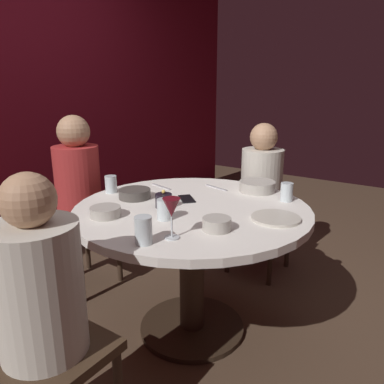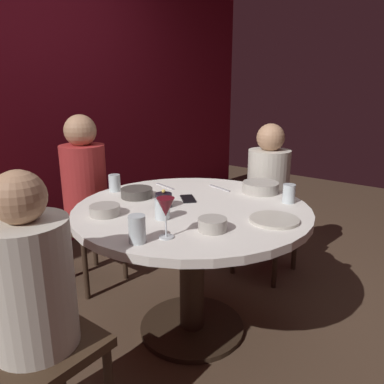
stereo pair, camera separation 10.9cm
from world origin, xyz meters
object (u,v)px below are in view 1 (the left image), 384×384
(bowl_sauce_side, at_px, (257,186))
(cup_center_front, at_px, (287,192))
(seated_diner_back, at_px, (78,184))
(cup_near_candle, at_px, (164,209))
(cell_phone, at_px, (187,199))
(bowl_small_white, at_px, (135,194))
(cup_by_right_diner, at_px, (143,230))
(seated_diner_left, at_px, (40,294))
(dinner_plate, at_px, (276,218))
(bowl_serving_large, at_px, (217,224))
(dining_table, at_px, (192,236))
(cup_by_left_diner, at_px, (111,184))
(candle_holder, at_px, (164,200))
(bowl_salad_center, at_px, (105,212))
(wine_glass, at_px, (171,209))
(seated_diner_right, at_px, (261,182))

(bowl_sauce_side, distance_m, cup_center_front, 0.23)
(seated_diner_back, relative_size, cup_near_candle, 11.96)
(cell_phone, relative_size, bowl_small_white, 0.78)
(cell_phone, distance_m, cup_by_right_diner, 0.63)
(bowl_small_white, height_order, cup_by_right_diner, cup_by_right_diner)
(cup_by_right_diner, bearing_deg, bowl_sauce_side, -3.10)
(bowl_small_white, relative_size, cup_near_candle, 1.81)
(seated_diner_left, relative_size, seated_diner_back, 0.94)
(dinner_plate, relative_size, bowl_small_white, 1.31)
(dinner_plate, height_order, cup_center_front, cup_center_front)
(bowl_serving_large, height_order, cup_center_front, cup_center_front)
(dining_table, height_order, dinner_plate, dinner_plate)
(cup_near_candle, relative_size, cup_by_left_diner, 0.98)
(dinner_plate, bearing_deg, cup_center_front, 12.13)
(dining_table, relative_size, cup_near_candle, 12.56)
(candle_holder, distance_m, cup_near_candle, 0.18)
(bowl_salad_center, relative_size, cup_center_front, 1.46)
(dining_table, xyz_separation_m, seated_diner_back, (0.00, 0.92, 0.15))
(cup_by_left_diner, bearing_deg, cell_phone, -73.31)
(cup_by_left_diner, bearing_deg, candle_holder, -95.52)
(dining_table, xyz_separation_m, candle_holder, (-0.09, 0.12, 0.21))
(cell_phone, relative_size, cup_center_front, 1.37)
(dining_table, distance_m, candle_holder, 0.25)
(bowl_small_white, bearing_deg, cup_by_right_diner, -134.10)
(bowl_serving_large, xyz_separation_m, cup_by_left_diner, (0.16, 0.83, 0.02))
(cup_near_candle, bearing_deg, bowl_serving_large, -85.21)
(wine_glass, bearing_deg, cup_center_front, -14.98)
(bowl_small_white, xyz_separation_m, cup_by_left_diner, (0.01, 0.20, 0.02))
(cup_near_candle, bearing_deg, seated_diner_back, 75.73)
(wine_glass, xyz_separation_m, cup_center_front, (0.77, -0.21, -0.08))
(seated_diner_back, height_order, bowl_serving_large, seated_diner_back)
(dinner_plate, bearing_deg, cup_by_left_diner, 96.60)
(seated_diner_right, relative_size, wine_glass, 6.35)
(dining_table, xyz_separation_m, cell_phone, (0.09, 0.10, 0.17))
(bowl_salad_center, bearing_deg, cup_center_front, -40.55)
(cup_near_candle, bearing_deg, seated_diner_left, -179.88)
(seated_diner_left, relative_size, bowl_salad_center, 7.47)
(seated_diner_back, height_order, cup_near_candle, seated_diner_back)
(cup_near_candle, xyz_separation_m, cup_by_right_diner, (-0.27, -0.11, 0.01))
(candle_holder, xyz_separation_m, wine_glass, (-0.30, -0.29, 0.09))
(cup_center_front, bearing_deg, dining_table, 135.09)
(bowl_sauce_side, bearing_deg, bowl_salad_center, 153.14)
(seated_diner_left, xyz_separation_m, cup_by_right_diner, (0.41, -0.11, 0.12))
(bowl_sauce_side, relative_size, cup_by_right_diner, 1.85)
(bowl_salad_center, xyz_separation_m, bowl_small_white, (0.31, 0.09, 0.00))
(cup_by_right_diner, bearing_deg, bowl_serving_large, -29.83)
(dining_table, distance_m, seated_diner_right, 0.90)
(cell_phone, bearing_deg, cup_near_candle, -121.80)
(seated_diner_left, height_order, cup_center_front, seated_diner_left)
(seated_diner_right, bearing_deg, cup_center_front, 36.20)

